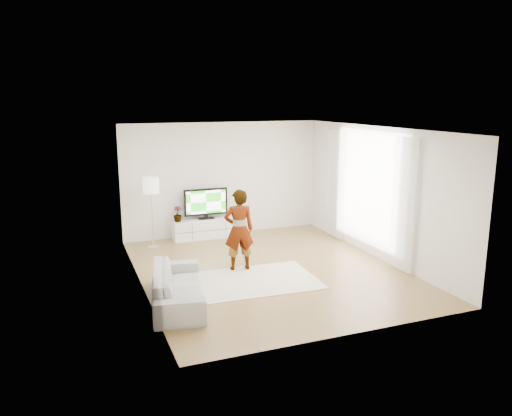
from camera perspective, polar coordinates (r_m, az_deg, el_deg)
name	(u,v)px	position (r m, az deg, el deg)	size (l,w,h in m)	color
floor	(269,270)	(10.07, 1.49, -7.10)	(6.00, 6.00, 0.00)	#A37E49
ceiling	(270,129)	(9.51, 1.59, 9.02)	(6.00, 6.00, 0.00)	white
wall_left	(139,212)	(9.04, -13.23, -0.46)	(0.02, 6.00, 2.80)	silver
wall_right	(378,193)	(10.89, 13.76, 1.68)	(0.02, 6.00, 2.80)	silver
wall_back	(223,179)	(12.46, -3.82, 3.33)	(5.00, 0.02, 2.80)	silver
wall_front	(353,242)	(7.10, 10.98, -3.87)	(5.00, 0.02, 2.80)	silver
window	(369,188)	(11.11, 12.81, 2.20)	(0.01, 2.60, 2.50)	white
curtain_near	(404,205)	(10.05, 16.53, 0.35)	(0.04, 0.70, 2.60)	white
curtain_far	(335,184)	(12.17, 9.07, 2.75)	(0.04, 0.70, 2.60)	white
media_console	(207,228)	(12.34, -5.66, -2.32)	(1.67, 0.48, 0.47)	white
television	(206,202)	(12.22, -5.75, 0.63)	(1.08, 0.21, 0.75)	black
game_console	(235,212)	(12.47, -2.45, -0.44)	(0.09, 0.18, 0.24)	white
potted_plant	(178,214)	(12.08, -8.95, -0.69)	(0.21, 0.21, 0.37)	#3F7238
rug	(256,280)	(9.51, -0.02, -8.26)	(2.27, 1.63, 0.01)	beige
player	(239,230)	(9.87, -1.96, -2.49)	(0.59, 0.39, 1.63)	#334772
sofa	(178,286)	(8.52, -8.93, -8.80)	(2.06, 0.80, 0.60)	#ACACA7
floor_lamp	(151,189)	(11.47, -11.90, 2.19)	(0.36, 0.36, 1.63)	silver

